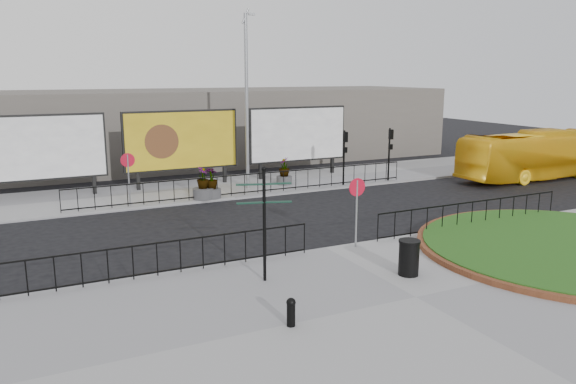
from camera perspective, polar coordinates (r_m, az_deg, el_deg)
ground at (r=19.98m, az=3.82°, el=-5.95°), size 90.00×90.00×0.00m
pavement_near at (r=16.09m, az=12.85°, el=-10.56°), size 30.00×10.00×0.12m
pavement_far at (r=30.62m, az=-7.39°, el=0.43°), size 44.00×6.00×0.12m
brick_edge at (r=21.90m, az=26.74°, el=-5.06°), size 10.40×10.40×0.18m
grass_lawn at (r=21.90m, az=26.75°, el=-5.01°), size 10.00×10.00×0.22m
railing_near_left at (r=17.42m, az=-13.15°, el=-6.66°), size 10.00×0.10×1.10m
railing_near_right at (r=23.39m, az=18.19°, el=-2.16°), size 9.00×0.10×1.10m
railing_far at (r=28.35m, az=-3.75°, el=0.83°), size 18.00×0.10×1.10m
speed_sign_far at (r=26.59m, az=-15.93°, el=2.38°), size 0.64×0.07×2.47m
speed_sign_near at (r=19.66m, az=7.00°, el=-0.53°), size 0.64×0.07×2.47m
billboard_left at (r=29.66m, az=-23.94°, el=4.10°), size 6.20×0.31×4.10m
billboard_mid at (r=30.71m, az=-10.77°, el=5.15°), size 6.20×0.31×4.10m
billboard_right at (r=33.23m, az=1.00°, el=5.86°), size 6.20×0.31×4.10m
lamp_post at (r=29.62m, az=-4.21°, el=9.41°), size 0.74×0.18×9.23m
signal_pole_a at (r=30.63m, az=5.77°, el=4.34°), size 0.22×0.26×3.00m
signal_pole_b at (r=32.30m, az=10.32°, el=4.60°), size 0.22×0.26×3.00m
building_backdrop at (r=39.79m, az=-12.15°, el=6.47°), size 40.00×10.00×5.00m
fingerpost_sign at (r=16.25m, az=-2.43°, el=-2.11°), size 1.60×0.67×3.43m
bollard at (r=13.87m, az=0.31°, el=-11.97°), size 0.23×0.23×0.72m
litter_bin at (r=17.50m, az=12.18°, el=-6.51°), size 0.66×0.66×1.10m
bus at (r=35.99m, az=23.79°, el=3.44°), size 10.23×2.40×2.85m
planter_a at (r=27.61m, az=-8.64°, el=0.50°), size 1.01×1.01×1.58m
planter_b at (r=27.74m, az=-7.74°, el=0.63°), size 0.89×0.89×1.52m
planter_c at (r=30.93m, az=-0.38°, el=1.92°), size 0.86×0.86×1.50m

